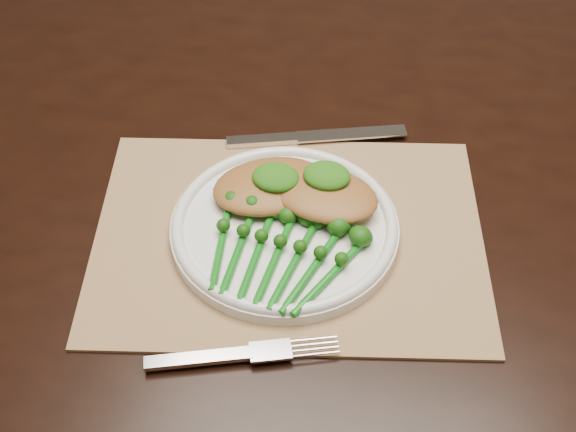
% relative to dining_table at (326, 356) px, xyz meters
% --- Properties ---
extents(floor, '(4.00, 4.00, 0.00)m').
position_rel_dining_table_xyz_m(floor, '(0.14, 0.14, -0.38)').
color(floor, brown).
rests_on(floor, ground).
extents(dining_table, '(1.66, 1.01, 0.75)m').
position_rel_dining_table_xyz_m(dining_table, '(0.00, 0.00, 0.00)').
color(dining_table, black).
rests_on(dining_table, ground).
extents(placemat, '(0.46, 0.38, 0.00)m').
position_rel_dining_table_xyz_m(placemat, '(-0.03, -0.11, 0.37)').
color(placemat, '#99754E').
rests_on(placemat, dining_table).
extents(dinner_plate, '(0.24, 0.24, 0.02)m').
position_rel_dining_table_xyz_m(dinner_plate, '(-0.04, -0.11, 0.39)').
color(dinner_plate, silver).
rests_on(dinner_plate, placemat).
extents(knife, '(0.21, 0.09, 0.01)m').
position_rel_dining_table_xyz_m(knife, '(-0.05, 0.04, 0.38)').
color(knife, silver).
rests_on(knife, placemat).
extents(fork, '(0.18, 0.08, 0.01)m').
position_rel_dining_table_xyz_m(fork, '(-0.03, -0.26, 0.38)').
color(fork, silver).
rests_on(fork, placemat).
extents(chicken_fillet_left, '(0.15, 0.14, 0.03)m').
position_rel_dining_table_xyz_m(chicken_fillet_left, '(-0.06, -0.07, 0.40)').
color(chicken_fillet_left, '#915D2A').
rests_on(chicken_fillet_left, dinner_plate).
extents(chicken_fillet_right, '(0.13, 0.10, 0.02)m').
position_rel_dining_table_xyz_m(chicken_fillet_right, '(-0.00, -0.07, 0.41)').
color(chicken_fillet_right, '#915D2A').
rests_on(chicken_fillet_right, dinner_plate).
extents(pesto_dollop_left, '(0.05, 0.04, 0.02)m').
position_rel_dining_table_xyz_m(pesto_dollop_left, '(-0.06, -0.07, 0.42)').
color(pesto_dollop_left, '#174A0A').
rests_on(pesto_dollop_left, chicken_fillet_left).
extents(pesto_dollop_right, '(0.05, 0.04, 0.02)m').
position_rel_dining_table_xyz_m(pesto_dollop_right, '(-0.00, -0.06, 0.42)').
color(pesto_dollop_right, '#174A0A').
rests_on(pesto_dollop_right, chicken_fillet_right).
extents(broccolini_bundle, '(0.16, 0.18, 0.04)m').
position_rel_dining_table_xyz_m(broccolini_bundle, '(-0.04, -0.16, 0.39)').
color(broccolini_bundle, '#0C5F10').
rests_on(broccolini_bundle, dinner_plate).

